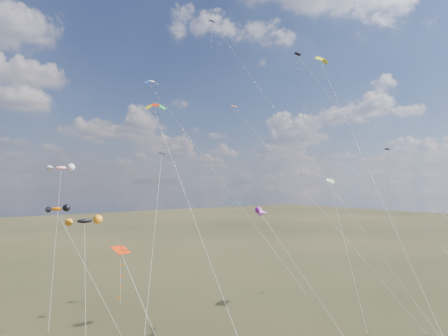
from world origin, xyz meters
TOP-DOWN VIEW (x-y plane):
  - diamond_black_high at (15.50, 17.98)m, footprint 4.21×31.41m
  - diamond_navy_tall at (6.13, 25.14)m, footprint 10.43×29.42m
  - diamond_black_mid at (-8.71, 18.67)m, footprint 8.60×11.86m
  - diamond_red_low at (-17.71, 6.13)m, footprint 3.12×9.24m
  - diamond_navy_right at (30.69, 14.02)m, footprint 6.78×16.71m
  - diamond_orange_center at (8.02, 14.97)m, footprint 13.25×19.65m
  - parafoil_yellow at (11.40, 12.17)m, footprint 12.75×23.63m
  - parafoil_blue_white at (1.58, 40.12)m, footprint 17.83×20.51m
  - parafoil_striped at (18.51, 16.57)m, footprint 8.85×12.02m
  - parafoil_tricolor at (-10.87, 14.67)m, footprint 2.19×18.61m
  - novelty_black_orange at (-15.60, 21.33)m, footprint 3.73×8.20m
  - novelty_orange_black at (-16.97, 26.69)m, footprint 6.70×8.52m
  - novelty_white_purple at (2.92, 14.58)m, footprint 2.80×13.43m
  - novelty_redwhite_stripe at (-12.49, 42.00)m, footprint 6.55×14.45m

SIDE VIEW (x-z plane):
  - diamond_red_low at x=-17.71m, z-range 3.97..16.74m
  - novelty_black_orange at x=-15.60m, z-range 6.33..20.15m
  - novelty_white_purple at x=2.92m, z-range 6.63..20.93m
  - novelty_orange_black at x=-16.97m, z-range 6.82..21.60m
  - diamond_black_mid at x=-8.71m, z-range 3.79..24.72m
  - parafoil_striped at x=18.51m, z-range 8.50..26.96m
  - diamond_navy_right at x=30.69m, z-range 7.12..29.83m
  - diamond_orange_center at x=8.02m, z-range 4.93..32.56m
  - novelty_redwhite_stripe at x=-12.49m, z-range 9.33..29.42m
  - parafoil_tricolor at x=-10.87m, z-range 11.97..37.37m
  - diamond_black_high at x=15.50m, z-range 13.08..49.91m
  - parafoil_yellow at x=11.40m, z-range 16.07..49.89m
  - parafoil_blue_white at x=1.58m, z-range 16.66..51.61m
  - diamond_navy_tall at x=6.13m, z-range 14.82..56.56m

